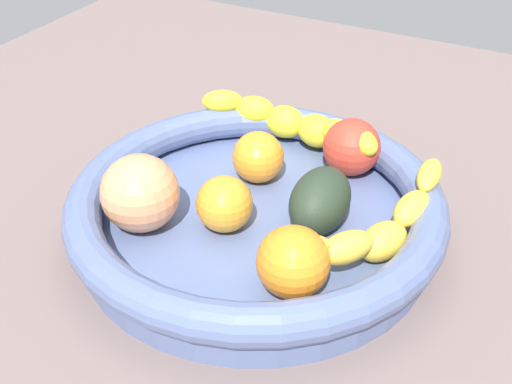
% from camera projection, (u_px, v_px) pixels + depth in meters
% --- Properties ---
extents(kitchen_counter, '(1.20, 1.20, 0.03)m').
position_uv_depth(kitchen_counter, '(256.00, 248.00, 0.69)').
color(kitchen_counter, '#6D5C58').
rests_on(kitchen_counter, ground).
extents(fruit_bowl, '(0.37, 0.37, 0.06)m').
position_uv_depth(fruit_bowl, '(256.00, 211.00, 0.67)').
color(fruit_bowl, slate).
rests_on(fruit_bowl, kitchen_counter).
extents(banana_draped_left, '(0.23, 0.08, 0.05)m').
position_uv_depth(banana_draped_left, '(296.00, 123.00, 0.76)').
color(banana_draped_left, yellow).
rests_on(banana_draped_left, fruit_bowl).
extents(banana_draped_right, '(0.11, 0.21, 0.05)m').
position_uv_depth(banana_draped_right, '(378.00, 227.00, 0.61)').
color(banana_draped_right, yellow).
rests_on(banana_draped_right, fruit_bowl).
extents(orange_front, '(0.06, 0.06, 0.06)m').
position_uv_depth(orange_front, '(293.00, 262.00, 0.56)').
color(orange_front, orange).
rests_on(orange_front, fruit_bowl).
extents(orange_mid_left, '(0.05, 0.05, 0.05)m').
position_uv_depth(orange_mid_left, '(224.00, 204.00, 0.64)').
color(orange_mid_left, orange).
rests_on(orange_mid_left, fruit_bowl).
extents(orange_mid_right, '(0.05, 0.05, 0.05)m').
position_uv_depth(orange_mid_right, '(258.00, 157.00, 0.71)').
color(orange_mid_right, orange).
rests_on(orange_mid_right, fruit_bowl).
extents(peach_blush, '(0.08, 0.08, 0.08)m').
position_uv_depth(peach_blush, '(140.00, 193.00, 0.64)').
color(peach_blush, '#E79663').
rests_on(peach_blush, fruit_bowl).
extents(tomato_red, '(0.06, 0.06, 0.06)m').
position_uv_depth(tomato_red, '(352.00, 147.00, 0.72)').
color(tomato_red, red).
rests_on(tomato_red, fruit_bowl).
extents(avocado_dark, '(0.06, 0.09, 0.06)m').
position_uv_depth(avocado_dark, '(320.00, 201.00, 0.65)').
color(avocado_dark, '#263526').
rests_on(avocado_dark, fruit_bowl).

